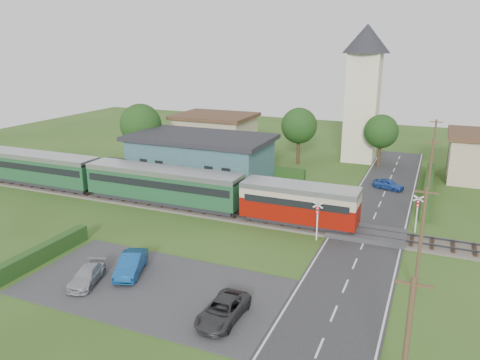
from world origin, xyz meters
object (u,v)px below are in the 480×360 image
at_px(church_tower, 364,83).
at_px(car_on_road, 388,184).
at_px(equipment_hut, 112,171).
at_px(car_park_dark, 223,310).
at_px(pedestrian_near, 231,190).
at_px(crossing_signal_near, 317,215).
at_px(car_park_silver, 87,276).
at_px(pedestrian_far, 132,176).
at_px(station_building, 201,158).
at_px(house_west, 215,133).
at_px(car_park_blue, 131,264).
at_px(crossing_signal_far, 417,208).
at_px(train, 136,180).

distance_m(church_tower, car_on_road, 16.29).
height_order(equipment_hut, car_park_dark, equipment_hut).
distance_m(car_park_dark, pedestrian_near, 20.27).
relative_size(equipment_hut, crossing_signal_near, 0.78).
bearing_deg(crossing_signal_near, car_park_silver, -133.16).
bearing_deg(pedestrian_far, pedestrian_near, -105.83).
xyz_separation_m(station_building, car_park_dark, (14.30, -24.63, -2.02)).
bearing_deg(car_on_road, crossing_signal_near, -174.11).
relative_size(equipment_hut, station_building, 0.16).
xyz_separation_m(crossing_signal_near, pedestrian_far, (-21.98, 5.94, -0.78)).
xyz_separation_m(house_west, car_park_silver, (9.30, -38.31, -2.18)).
distance_m(church_tower, car_park_blue, 41.12).
distance_m(car_park_silver, pedestrian_near, 18.47).
bearing_deg(station_building, car_park_blue, -74.41).
bearing_deg(pedestrian_far, car_on_road, -81.44).
distance_m(crossing_signal_near, car_on_road, 16.83).
height_order(equipment_hut, crossing_signal_far, crossing_signal_far).
height_order(church_tower, car_park_silver, church_tower).
bearing_deg(crossing_signal_near, car_park_blue, -134.01).
bearing_deg(house_west, car_park_blue, -72.81).
bearing_deg(church_tower, crossing_signal_near, -87.18).
xyz_separation_m(equipment_hut, crossing_signal_far, (31.60, -0.81, 0.39)).
height_order(crossing_signal_near, car_park_blue, crossing_signal_near).
xyz_separation_m(train, car_on_road, (22.75, 13.92, -1.57)).
relative_size(crossing_signal_far, car_park_dark, 0.77).
height_order(car_park_blue, pedestrian_far, pedestrian_far).
bearing_deg(crossing_signal_far, equipment_hut, 178.54).
xyz_separation_m(church_tower, car_park_blue, (-8.86, -39.02, -9.47)).
bearing_deg(car_on_road, station_building, 122.67).
xyz_separation_m(car_on_road, car_park_blue, (-14.05, -26.94, 0.14)).
relative_size(crossing_signal_far, pedestrian_near, 1.77).
bearing_deg(pedestrian_far, car_park_dark, -147.33).
relative_size(house_west, car_park_blue, 2.64).
height_order(station_building, pedestrian_far, station_building).
distance_m(house_west, pedestrian_far, 19.52).
relative_size(equipment_hut, car_park_dark, 0.60).
xyz_separation_m(church_tower, pedestrian_near, (-8.60, -22.98, -8.85)).
bearing_deg(car_park_dark, car_park_blue, 163.33).
height_order(equipment_hut, church_tower, church_tower).
bearing_deg(crossing_signal_near, church_tower, 92.82).
bearing_deg(crossing_signal_near, pedestrian_near, 151.49).
height_order(crossing_signal_far, car_park_blue, crossing_signal_far).
bearing_deg(car_park_silver, house_west, 87.04).
bearing_deg(car_park_dark, station_building, 121.22).
bearing_deg(pedestrian_near, train, 20.30).
distance_m(equipment_hut, station_building, 9.92).
bearing_deg(station_building, crossing_signal_far, -15.63).
relative_size(equipment_hut, pedestrian_far, 1.40).
height_order(church_tower, pedestrian_far, church_tower).
relative_size(church_tower, car_park_blue, 4.31).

